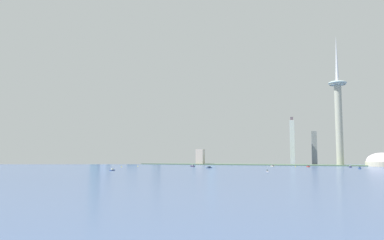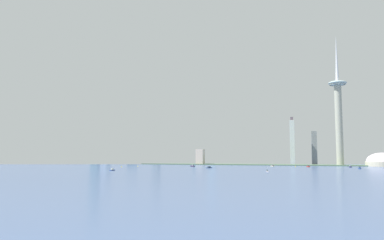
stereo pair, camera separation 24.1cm
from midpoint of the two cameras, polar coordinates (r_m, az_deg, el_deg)
ground_plane at (r=567.66m, az=-6.34°, el=-8.34°), size 6000.00×6000.00×0.00m
waterfront_pier at (r=976.62m, az=3.35°, el=-6.95°), size 907.48×46.93×2.36m
observation_tower at (r=978.64m, az=22.01°, el=1.90°), size 44.20×44.20×329.13m
stadium_dome at (r=964.14m, az=27.72°, el=-5.88°), size 72.91×72.91×41.44m
skyscraper_0 at (r=1023.46m, az=0.85°, el=-5.65°), size 21.18×20.84×50.27m
skyscraper_1 at (r=1036.16m, az=-5.61°, el=-4.22°), size 17.71×16.97×96.87m
skyscraper_2 at (r=1095.52m, az=-13.38°, el=-4.42°), size 20.53×27.24×86.44m
skyscraper_3 at (r=977.70m, az=1.32°, el=-5.82°), size 19.53×24.48×40.97m
skyscraper_4 at (r=1046.84m, az=18.66°, el=-4.16°), size 13.84×18.92×90.27m
skyscraper_5 at (r=1042.74m, az=3.17°, el=-3.60°), size 19.94×12.45×124.49m
skyscraper_6 at (r=1118.58m, az=-9.34°, el=-5.66°), size 23.34×23.76×41.45m
skyscraper_7 at (r=1111.26m, az=-14.89°, el=-2.51°), size 23.45×16.14×166.37m
skyscraper_8 at (r=1012.53m, az=15.49°, el=-3.32°), size 12.20×21.49×127.70m
boat_0 at (r=667.59m, az=-12.41°, el=-7.65°), size 4.93×12.11×8.38m
boat_1 at (r=620.03m, az=11.76°, el=-7.86°), size 4.22×9.62×8.91m
boat_2 at (r=759.80m, az=2.71°, el=-7.46°), size 11.26×15.52×3.49m
boat_3 at (r=797.91m, az=24.85°, el=-6.86°), size 4.91×8.70×4.35m
boat_4 at (r=880.90m, az=12.55°, el=-7.02°), size 10.48×14.75×9.82m
boat_5 at (r=841.16m, az=0.10°, el=-7.22°), size 11.02×8.52×4.39m
boat_6 at (r=855.82m, az=17.81°, el=-6.95°), size 7.77×13.24×9.61m
boat_7 at (r=864.81m, az=23.62°, el=-6.73°), size 5.21×7.71×8.76m
channel_buoy_0 at (r=863.32m, az=15.95°, el=-6.98°), size 1.31×1.31×2.95m
channel_buoy_1 at (r=817.62m, az=-10.99°, el=-7.20°), size 1.72×1.72×2.84m
channel_buoy_2 at (r=851.13m, az=-8.51°, el=-7.19°), size 1.77×1.77×1.73m
airplane at (r=1048.42m, az=2.23°, el=5.44°), size 32.11×32.39×8.51m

